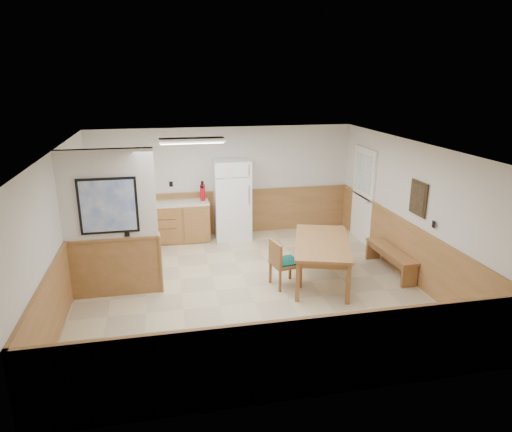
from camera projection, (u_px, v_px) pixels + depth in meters
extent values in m
plane|color=tan|center=(248.00, 287.00, 8.09)|extent=(6.00, 6.00, 0.00)
cube|color=white|center=(247.00, 146.00, 7.35)|extent=(6.00, 6.00, 0.02)
cube|color=silver|center=(224.00, 182.00, 10.53)|extent=(6.00, 0.02, 2.50)
cube|color=silver|center=(409.00, 210.00, 8.30)|extent=(0.02, 6.00, 2.50)
cube|color=silver|center=(60.00, 232.00, 7.14)|extent=(0.02, 6.00, 2.50)
cube|color=#AE6E45|center=(224.00, 213.00, 10.73)|extent=(6.00, 0.04, 1.00)
cube|color=#AE6E45|center=(404.00, 248.00, 8.52)|extent=(0.04, 6.00, 1.00)
cube|color=#AE6E45|center=(67.00, 276.00, 7.37)|extent=(0.04, 6.00, 1.00)
cube|color=silver|center=(108.00, 195.00, 7.33)|extent=(1.50, 0.15, 1.50)
cube|color=#AE6E45|center=(115.00, 267.00, 7.69)|extent=(1.50, 0.17, 1.00)
cube|color=black|center=(108.00, 206.00, 7.28)|extent=(0.92, 0.03, 0.92)
cube|color=white|center=(108.00, 206.00, 7.27)|extent=(0.84, 0.01, 0.84)
cube|color=#936134|center=(178.00, 222.00, 10.26)|extent=(1.40, 0.60, 0.86)
cube|color=#936134|center=(110.00, 227.00, 9.97)|extent=(0.06, 0.60, 0.86)
cube|color=#936134|center=(145.00, 224.00, 10.12)|extent=(0.06, 0.60, 0.86)
cube|color=beige|center=(159.00, 204.00, 10.05)|extent=(2.20, 0.60, 0.04)
cube|color=beige|center=(158.00, 198.00, 10.31)|extent=(2.20, 0.02, 0.10)
cube|color=white|center=(363.00, 196.00, 10.14)|extent=(0.05, 1.02, 2.15)
cube|color=white|center=(363.00, 196.00, 10.14)|extent=(0.04, 0.90, 2.05)
cube|color=silver|center=(363.00, 173.00, 9.98)|extent=(0.02, 0.76, 0.80)
cube|color=white|center=(129.00, 173.00, 10.02)|extent=(0.80, 0.03, 1.00)
cube|color=silver|center=(129.00, 173.00, 10.00)|extent=(0.70, 0.01, 0.90)
cube|color=#382816|center=(418.00, 198.00, 7.93)|extent=(0.03, 0.50, 0.60)
cube|color=black|center=(417.00, 198.00, 7.92)|extent=(0.01, 0.42, 0.52)
cube|color=white|center=(192.00, 140.00, 8.43)|extent=(1.20, 0.30, 0.08)
cube|color=white|center=(192.00, 143.00, 8.44)|extent=(1.15, 0.25, 0.01)
cube|color=white|center=(232.00, 200.00, 10.31)|extent=(0.82, 0.72, 1.81)
cube|color=silver|center=(249.00, 170.00, 9.82)|extent=(0.03, 0.02, 0.23)
cube|color=silver|center=(249.00, 195.00, 9.98)|extent=(0.03, 0.02, 0.43)
cube|color=#A8703D|center=(322.00, 243.00, 8.17)|extent=(1.47, 2.08, 0.05)
cube|color=#A8703D|center=(322.00, 247.00, 8.19)|extent=(1.35, 1.95, 0.10)
cube|color=#A8703D|center=(298.00, 282.00, 7.49)|extent=(0.09, 0.09, 0.70)
cube|color=#A8703D|center=(299.00, 244.00, 9.16)|extent=(0.09, 0.09, 0.70)
cube|color=#A8703D|center=(348.00, 284.00, 7.40)|extent=(0.09, 0.09, 0.70)
cube|color=#A8703D|center=(341.00, 246.00, 9.08)|extent=(0.09, 0.09, 0.70)
cube|color=#A8703D|center=(391.00, 251.00, 8.60)|extent=(0.36, 1.46, 0.05)
cube|color=#A8703D|center=(408.00, 277.00, 8.04)|extent=(0.30, 0.07, 0.40)
cube|color=#A8703D|center=(374.00, 249.00, 9.30)|extent=(0.30, 0.07, 0.40)
cube|color=#A8703D|center=(285.00, 263.00, 8.05)|extent=(0.54, 0.54, 0.06)
cube|color=#0E4639|center=(285.00, 261.00, 8.03)|extent=(0.49, 0.49, 0.03)
cube|color=#A8703D|center=(275.00, 253.00, 7.90)|extent=(0.14, 0.46, 0.40)
cube|color=#0E4639|center=(265.00, 255.00, 7.83)|extent=(0.10, 0.40, 0.34)
cube|color=#A8703D|center=(280.00, 281.00, 7.86)|extent=(0.05, 0.05, 0.39)
cube|color=#A8703D|center=(270.00, 273.00, 8.21)|extent=(0.05, 0.05, 0.39)
cube|color=#A8703D|center=(300.00, 278.00, 8.01)|extent=(0.05, 0.05, 0.39)
cube|color=#A8703D|center=(290.00, 269.00, 8.36)|extent=(0.05, 0.05, 0.39)
cylinder|color=red|center=(203.00, 193.00, 10.20)|extent=(0.13, 0.13, 0.37)
cylinder|color=black|center=(202.00, 183.00, 10.13)|extent=(0.06, 0.06, 0.08)
cylinder|color=#198B38|center=(130.00, 200.00, 9.87)|extent=(0.09, 0.09, 0.23)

